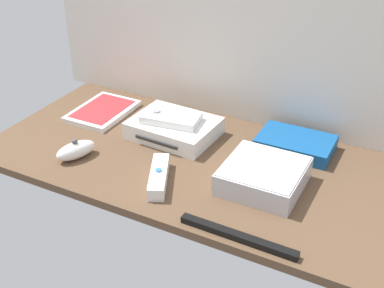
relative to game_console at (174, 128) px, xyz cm
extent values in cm
cube|color=brown|center=(9.21, -7.66, -3.20)|extent=(100.00, 48.00, 2.00)
cube|color=silver|center=(9.21, 16.94, 29.80)|extent=(110.00, 1.20, 64.00)
cube|color=white|center=(0.00, 0.03, 0.00)|extent=(21.69, 16.91, 4.40)
cube|color=#2D2D2D|center=(-0.36, -8.16, 0.00)|extent=(12.01, 1.13, 0.80)
cube|color=silver|center=(28.24, -10.42, 0.30)|extent=(17.10, 17.10, 5.00)
cube|color=silver|center=(28.24, -10.42, 2.95)|extent=(16.42, 16.42, 0.30)
cube|color=white|center=(-23.72, 1.65, -1.50)|extent=(13.75, 19.11, 1.40)
cube|color=#B72D33|center=(-23.72, 1.65, -0.72)|extent=(11.28, 16.43, 0.16)
cube|color=#145193|center=(29.76, 7.59, -0.50)|extent=(18.12, 12.18, 3.40)
cube|color=#19D833|center=(29.82, 1.39, -0.50)|extent=(8.00, 0.48, 0.60)
cube|color=white|center=(7.31, -19.87, -0.70)|extent=(9.59, 14.92, 3.00)
cylinder|color=#387FDB|center=(7.31, -19.87, 1.00)|extent=(1.40, 1.40, 0.40)
ellipsoid|color=white|center=(-15.49, -20.15, -0.20)|extent=(7.88, 10.92, 4.00)
sphere|color=#4C4C4C|center=(-15.49, -20.15, 2.20)|extent=(1.40, 1.40, 1.40)
cube|color=white|center=(-0.38, -0.65, 3.20)|extent=(15.41, 10.00, 2.00)
cylinder|color=#99999E|center=(-4.34, -1.23, 4.40)|extent=(2.27, 2.27, 0.40)
cube|color=black|center=(30.41, -29.31, -1.50)|extent=(24.02, 2.10, 1.40)
camera|label=1|loc=(57.80, -100.26, 63.49)|focal=48.34mm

